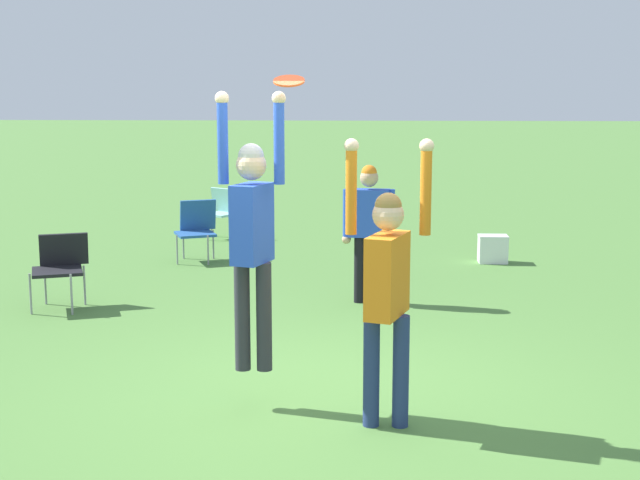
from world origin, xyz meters
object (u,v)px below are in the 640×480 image
(person_defending, at_px, (387,277))
(frisbee, at_px, (289,81))
(cooler_box, at_px, (493,249))
(person_jumping, at_px, (252,226))
(camping_chair_1, at_px, (196,226))
(person_spectator_far, at_px, (369,221))
(camping_chair_2, at_px, (60,264))
(camping_chair_3, at_px, (222,209))

(person_defending, height_order, frisbee, frisbee)
(cooler_box, bearing_deg, person_jumping, -114.17)
(camping_chair_1, relative_size, person_spectator_far, 0.54)
(person_defending, bearing_deg, frisbee, -85.60)
(camping_chair_2, height_order, camping_chair_3, camping_chair_2)
(person_jumping, distance_m, person_spectator_far, 3.61)
(frisbee, bearing_deg, person_defending, -14.38)
(frisbee, distance_m, camping_chair_3, 8.45)
(frisbee, xyz_separation_m, camping_chair_3, (-1.81, 8.00, -2.02))
(camping_chair_3, bearing_deg, camping_chair_2, 111.47)
(camping_chair_1, bearing_deg, frisbee, 84.31)
(camping_chair_3, relative_size, cooler_box, 2.00)
(camping_chair_1, relative_size, camping_chair_3, 1.06)
(person_defending, relative_size, camping_chair_3, 2.59)
(frisbee, height_order, person_spectator_far, frisbee)
(camping_chair_3, xyz_separation_m, person_spectator_far, (2.40, -4.38, 0.46))
(frisbee, bearing_deg, person_spectator_far, 80.73)
(person_jumping, height_order, camping_chair_2, person_jumping)
(person_jumping, distance_m, person_defending, 1.11)
(camping_chair_1, distance_m, camping_chair_3, 1.97)
(frisbee, height_order, cooler_box, frisbee)
(person_spectator_far, bearing_deg, camping_chair_1, 141.47)
(person_spectator_far, relative_size, cooler_box, 3.91)
(person_jumping, xyz_separation_m, cooler_box, (2.66, 5.92, -1.23))
(person_jumping, bearing_deg, person_defending, -90.00)
(person_jumping, bearing_deg, camping_chair_2, 58.92)
(frisbee, xyz_separation_m, cooler_box, (2.36, 6.09, -2.30))
(person_jumping, distance_m, cooler_box, 6.61)
(frisbee, distance_m, camping_chair_2, 4.74)
(person_jumping, bearing_deg, person_spectator_far, 4.36)
(cooler_box, bearing_deg, person_defending, -104.72)
(camping_chair_3, bearing_deg, person_jumping, 134.77)
(person_spectator_far, bearing_deg, camping_chair_3, 124.81)
(camping_chair_3, height_order, cooler_box, camping_chair_3)
(camping_chair_1, bearing_deg, person_defending, 89.66)
(person_defending, relative_size, person_spectator_far, 1.32)
(person_defending, distance_m, cooler_box, 6.55)
(camping_chair_2, relative_size, person_spectator_far, 0.52)
(frisbee, distance_m, person_spectator_far, 3.98)
(camping_chair_2, height_order, person_spectator_far, person_spectator_far)
(person_spectator_far, bearing_deg, camping_chair_2, -167.09)
(camping_chair_1, bearing_deg, camping_chair_3, -114.07)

